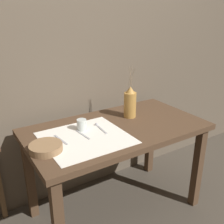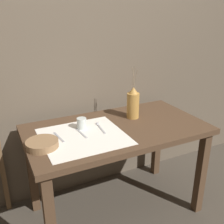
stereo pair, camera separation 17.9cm
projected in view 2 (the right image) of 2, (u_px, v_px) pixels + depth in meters
ground_plane at (116, 209)px, 2.12m from camera, size 12.00×12.00×0.00m
stone_wall_back at (91, 50)px, 2.06m from camera, size 7.00×0.06×2.40m
wooden_table at (117, 139)px, 1.89m from camera, size 1.27×0.70×0.73m
linen_cloth at (84, 136)px, 1.71m from camera, size 0.53×0.50×0.00m
pitcher_with_flowers at (133, 104)px, 1.98m from camera, size 0.09×0.09×0.40m
wooden_bowl at (42, 144)px, 1.57m from camera, size 0.19×0.19×0.04m
glass_tumbler_near at (82, 123)px, 1.81m from camera, size 0.07×0.07×0.08m
fork_inner at (59, 137)px, 1.69m from camera, size 0.03×0.17×0.00m
knife_center at (81, 133)px, 1.75m from camera, size 0.03×0.17×0.00m
spoon_outer at (99, 126)px, 1.86m from camera, size 0.03×0.18×0.02m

